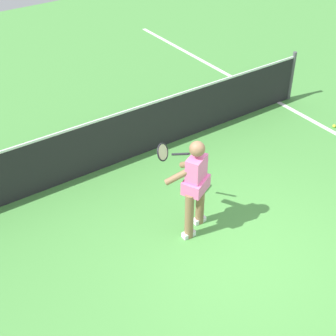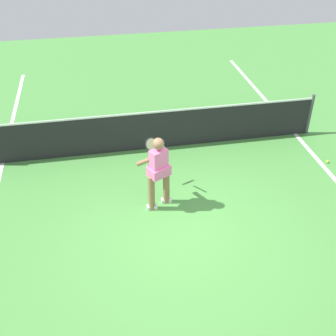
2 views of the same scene
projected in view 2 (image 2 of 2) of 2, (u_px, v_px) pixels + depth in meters
ground_plane at (183, 231)px, 7.92m from camera, size 24.33×24.33×0.00m
court_net at (156, 130)px, 10.06m from camera, size 7.89×0.08×1.07m
tennis_player at (158, 170)px, 8.08m from camera, size 0.68×1.13×1.55m
tennis_ball_mid at (327, 162)px, 9.78m from camera, size 0.07×0.07×0.07m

